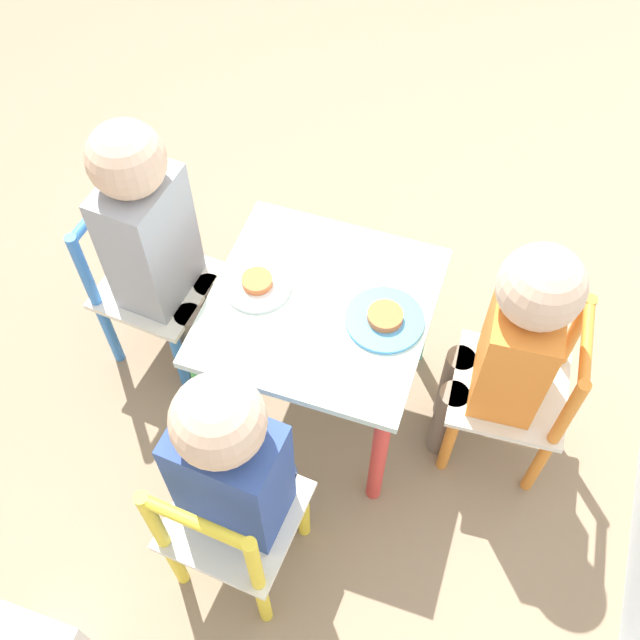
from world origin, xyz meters
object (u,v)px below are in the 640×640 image
(child_right, at_px, (234,464))
(plate_front, at_px, (257,284))
(chair_yellow, at_px, (230,527))
(child_back, at_px, (510,342))
(chair_orange, at_px, (519,393))
(child_front, at_px, (153,235))
(chair_blue, at_px, (149,285))
(plate_back, at_px, (385,319))
(kids_table, at_px, (320,323))

(child_right, xyz_separation_m, plate_front, (-0.41, -0.12, -0.00))
(chair_yellow, height_order, child_back, child_back)
(chair_orange, distance_m, child_front, 0.92)
(plate_front, bearing_deg, chair_yellow, 13.19)
(chair_blue, relative_size, plate_back, 2.94)
(chair_yellow, height_order, plate_back, chair_yellow)
(child_front, height_order, plate_front, child_front)
(child_back, height_order, plate_back, child_back)
(plate_front, bearing_deg, chair_orange, 92.88)
(child_right, bearing_deg, plate_back, -108.98)
(chair_orange, relative_size, plate_front, 3.31)
(chair_yellow, bearing_deg, chair_blue, -45.33)
(plate_front, bearing_deg, kids_table, 90.00)
(child_back, bearing_deg, plate_front, -90.99)
(kids_table, xyz_separation_m, chair_yellow, (0.47, -0.04, -0.11))
(chair_blue, distance_m, plate_front, 0.38)
(child_front, bearing_deg, kids_table, -90.00)
(plate_back, relative_size, plate_front, 1.12)
(child_back, distance_m, plate_back, 0.27)
(chair_yellow, distance_m, plate_front, 0.52)
(chair_orange, height_order, plate_front, chair_orange)
(chair_orange, bearing_deg, chair_blue, -94.39)
(chair_orange, distance_m, plate_back, 0.38)
(kids_table, relative_size, plate_front, 3.17)
(chair_orange, relative_size, chair_blue, 1.00)
(chair_orange, distance_m, child_right, 0.70)
(chair_yellow, height_order, child_right, child_right)
(kids_table, bearing_deg, chair_blue, -95.00)
(chair_orange, xyz_separation_m, child_right, (0.45, -0.51, 0.20))
(chair_orange, height_order, child_back, child_back)
(chair_blue, distance_m, child_front, 0.23)
(kids_table, bearing_deg, plate_front, -90.00)
(plate_front, bearing_deg, child_front, -97.72)
(chair_yellow, xyz_separation_m, child_front, (-0.51, -0.38, 0.22))
(plate_back, bearing_deg, child_back, 95.83)
(chair_blue, distance_m, plate_back, 0.65)
(chair_blue, height_order, plate_front, chair_blue)
(kids_table, height_order, child_right, child_right)
(child_right, distance_m, plate_front, 0.43)
(chair_blue, relative_size, plate_front, 3.31)
(child_front, relative_size, plate_front, 5.09)
(chair_orange, distance_m, chair_blue, 0.95)
(child_back, distance_m, child_right, 0.63)
(chair_blue, relative_size, child_front, 0.65)
(child_front, bearing_deg, child_back, -85.62)
(kids_table, distance_m, chair_orange, 0.49)
(chair_blue, xyz_separation_m, child_right, (0.46, 0.44, 0.20))
(plate_back, bearing_deg, chair_yellow, -21.11)
(child_back, height_order, child_right, child_right)
(kids_table, bearing_deg, chair_orange, 93.77)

